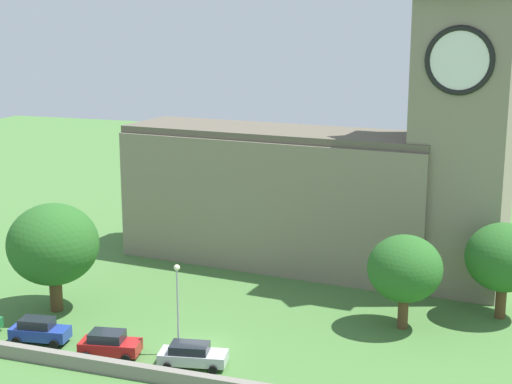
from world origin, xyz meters
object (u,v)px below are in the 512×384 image
at_px(streetlamp_west_mid, 177,295).
at_px(tree_riverside_west, 504,258).
at_px(car_blue, 39,331).
at_px(car_red, 109,344).
at_px(car_silver, 192,355).
at_px(tree_churchyard, 53,245).
at_px(tree_by_tower, 405,269).
at_px(church, 340,170).

bearing_deg(streetlamp_west_mid, tree_riverside_west, 34.67).
relative_size(car_blue, tree_riverside_west, 0.58).
height_order(car_blue, tree_riverside_west, tree_riverside_west).
bearing_deg(car_blue, car_red, -3.63).
bearing_deg(car_blue, car_silver, 0.39).
height_order(car_silver, streetlamp_west_mid, streetlamp_west_mid).
bearing_deg(car_red, tree_churchyard, 143.34).
xyz_separation_m(car_silver, tree_by_tower, (12.78, 11.66, 4.01)).
height_order(car_silver, tree_by_tower, tree_by_tower).
height_order(car_blue, car_silver, car_blue).
bearing_deg(tree_riverside_west, church, 152.76).
bearing_deg(tree_churchyard, car_blue, -67.41).
relative_size(church, car_red, 8.37).
xyz_separation_m(car_red, tree_riverside_west, (26.14, 16.86, 4.14)).
height_order(car_silver, tree_churchyard, tree_churchyard).
xyz_separation_m(church, streetlamp_west_mid, (-6.28, -22.83, -5.23)).
height_order(car_red, car_silver, car_red).
bearing_deg(streetlamp_west_mid, car_silver, -40.38).
bearing_deg(streetlamp_west_mid, tree_by_tower, 35.24).
height_order(car_blue, tree_churchyard, tree_churchyard).
relative_size(car_blue, tree_by_tower, 0.61).
height_order(car_red, tree_riverside_west, tree_riverside_west).
bearing_deg(tree_by_tower, car_blue, -154.96).
bearing_deg(tree_churchyard, church, 43.21).
xyz_separation_m(church, tree_by_tower, (8.19, -12.60, -4.94)).
xyz_separation_m(church, car_blue, (-16.96, -24.35, -8.82)).
bearing_deg(tree_by_tower, tree_riverside_west, 33.50).
bearing_deg(tree_riverside_west, streetlamp_west_mid, -145.33).
distance_m(car_blue, tree_by_tower, 28.03).
bearing_deg(church, tree_riverside_west, -27.24).
bearing_deg(car_silver, streetlamp_west_mid, 139.62).
bearing_deg(car_red, streetlamp_west_mid, 22.91).
height_order(car_silver, tree_riverside_west, tree_riverside_west).
bearing_deg(car_silver, car_blue, -179.61).
xyz_separation_m(car_blue, streetlamp_west_mid, (10.68, 1.53, 3.59)).
bearing_deg(car_silver, car_red, -175.64).
relative_size(church, streetlamp_west_mid, 5.62).
xyz_separation_m(tree_riverside_west, tree_by_tower, (-7.13, -4.72, -0.23)).
height_order(car_red, tree_by_tower, tree_by_tower).
relative_size(car_red, car_silver, 0.91).
relative_size(church, tree_riverside_west, 4.85).
distance_m(car_red, tree_churchyard, 11.80).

